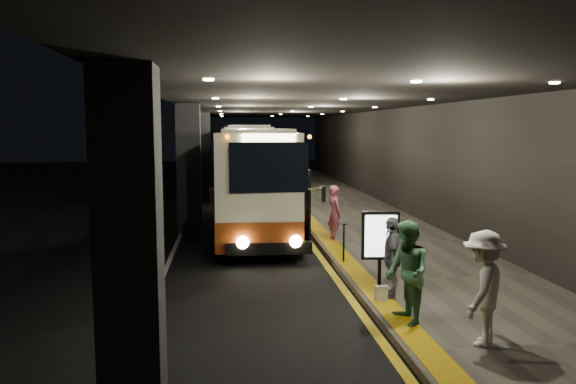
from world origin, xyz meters
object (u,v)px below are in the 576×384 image
passenger_boarding (335,213)px  passenger_waiting_grey (392,257)px  passenger_waiting_white (484,288)px  info_sign (380,237)px  coach_main (257,183)px  stanchion_post (344,243)px  coach_second (243,160)px  passenger_waiting_green (407,272)px  bag_polka (413,275)px  bag_plain (381,293)px

passenger_boarding → passenger_waiting_grey: size_ratio=1.02×
passenger_waiting_white → passenger_boarding: bearing=-135.7°
info_sign → passenger_waiting_white: bearing=-70.1°
coach_main → stanchion_post: coach_main is taller
coach_second → passenger_boarding: (2.31, -15.72, -0.74)m
coach_second → passenger_waiting_green: coach_second is taller
coach_main → passenger_boarding: 3.62m
passenger_waiting_white → stanchion_post: 5.79m
stanchion_post → passenger_waiting_green: bearing=-88.0°
coach_second → info_sign: size_ratio=6.84×
passenger_waiting_grey → bag_polka: (0.82, 1.08, -0.67)m
passenger_waiting_grey → info_sign: bearing=-153.3°
passenger_waiting_grey → passenger_boarding: bearing=-162.1°
passenger_waiting_grey → info_sign: (-0.09, 0.57, 0.31)m
passenger_waiting_white → bag_plain: 2.69m
info_sign → bag_polka: bearing=34.7°
passenger_waiting_green → info_sign: 2.09m
passenger_boarding → bag_plain: size_ratio=5.57×
passenger_waiting_green → passenger_waiting_white: (0.89, -1.09, 0.01)m
coach_main → coach_second: bearing=92.9°
coach_second → passenger_waiting_white: bearing=-84.2°
coach_second → passenger_waiting_green: size_ratio=6.30×
passenger_waiting_white → coach_second: bearing=-133.5°
passenger_waiting_grey → bag_polka: 1.51m
passenger_waiting_white → passenger_waiting_grey: passenger_waiting_white is taller
passenger_waiting_green → coach_second: bearing=-178.7°
coach_main → bag_polka: bearing=-65.6°
bag_polka → bag_plain: size_ratio=1.08×
info_sign → stanchion_post: info_sign is taller
coach_main → passenger_waiting_grey: bearing=-73.0°
bag_plain → passenger_waiting_white: bearing=-67.7°
coach_main → stanchion_post: (1.91, -5.64, -1.01)m
passenger_waiting_grey → info_sign: size_ratio=0.98×
passenger_waiting_grey → bag_plain: 0.76m
passenger_waiting_white → info_sign: (-0.80, 3.17, 0.21)m
passenger_waiting_green → passenger_waiting_grey: (0.18, 1.51, -0.09)m
passenger_waiting_white → passenger_waiting_grey: bearing=-125.3°
passenger_waiting_white → bag_polka: bearing=-142.3°
passenger_waiting_green → passenger_waiting_grey: passenger_waiting_green is taller
passenger_boarding → bag_polka: 4.99m
passenger_waiting_green → bag_polka: passenger_waiting_green is taller
passenger_waiting_white → info_sign: 3.27m
coach_second → info_sign: coach_second is taller
coach_main → passenger_waiting_grey: 9.04m
passenger_waiting_white → bag_polka: size_ratio=5.64×
passenger_waiting_white → stanchion_post: passenger_waiting_white is taller
bag_polka → info_sign: (-0.91, -0.50, 0.97)m
passenger_boarding → passenger_waiting_grey: bearing=168.0°
passenger_waiting_green → stanchion_post: bearing=178.0°
coach_main → info_sign: 8.44m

